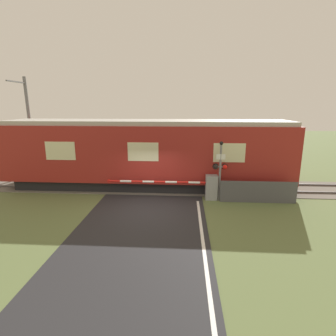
{
  "coord_description": "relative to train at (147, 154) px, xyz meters",
  "views": [
    {
      "loc": [
        1.66,
        -11.55,
        4.75
      ],
      "look_at": [
        0.78,
        1.98,
        1.49
      ],
      "focal_mm": 28.0,
      "sensor_mm": 36.0,
      "label": 1
    }
  ],
  "objects": [
    {
      "name": "ground_plane",
      "position": [
        0.52,
        -3.34,
        -2.01
      ],
      "size": [
        80.0,
        80.0,
        0.0
      ],
      "primitive_type": "plane",
      "color": "#5B6B3D"
    },
    {
      "name": "crossing_barrier",
      "position": [
        3.14,
        -1.96,
        -1.32
      ],
      "size": [
        5.73,
        0.44,
        1.29
      ],
      "color": "gray",
      "rests_on": "ground_plane"
    },
    {
      "name": "catenary_pole",
      "position": [
        -8.24,
        2.19,
        1.42
      ],
      "size": [
        0.2,
        1.9,
        6.54
      ],
      "color": "slate",
      "rests_on": "ground_plane"
    },
    {
      "name": "train",
      "position": [
        0.0,
        0.0,
        0.0
      ],
      "size": [
        16.2,
        3.02,
        3.92
      ],
      "color": "black",
      "rests_on": "ground_plane"
    },
    {
      "name": "roadside_fence",
      "position": [
        5.84,
        -2.29,
        -1.46
      ],
      "size": [
        3.75,
        0.06,
        1.1
      ],
      "color": "#4C4C51",
      "rests_on": "ground_plane"
    },
    {
      "name": "signal_post",
      "position": [
        3.95,
        -2.08,
        -0.28
      ],
      "size": [
        0.75,
        0.26,
        3.03
      ],
      "color": "gray",
      "rests_on": "ground_plane"
    },
    {
      "name": "track_bed",
      "position": [
        0.52,
        0.0,
        -1.98
      ],
      "size": [
        36.0,
        3.2,
        0.13
      ],
      "color": "#666056",
      "rests_on": "ground_plane"
    }
  ]
}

